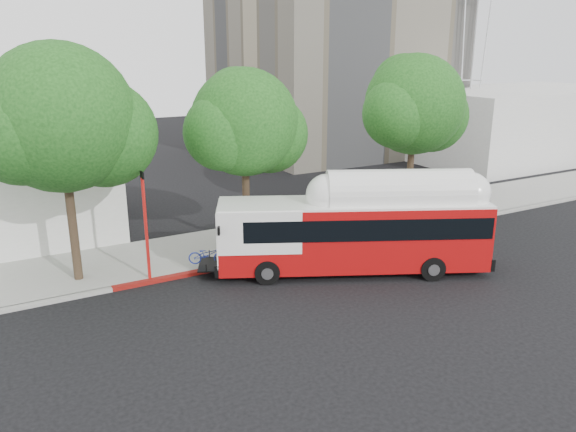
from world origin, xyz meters
TOP-DOWN VIEW (x-y plane):
  - ground at (0.00, 0.00)m, footprint 120.00×120.00m
  - sidewalk at (0.00, 6.50)m, footprint 60.00×5.00m
  - curb_strip at (0.00, 3.90)m, footprint 60.00×0.30m
  - red_curb_segment at (-3.00, 3.90)m, footprint 10.00×0.32m
  - street_tree_left at (-8.53, 5.56)m, footprint 6.67×5.80m
  - street_tree_mid at (-0.59, 6.06)m, footprint 5.75×5.00m
  - street_tree_right at (9.44, 5.86)m, footprint 6.21×5.40m
  - horizon_block at (30.00, 16.00)m, footprint 20.00×12.00m
  - transit_bus at (1.74, 0.85)m, footprint 12.04×7.22m
  - signal_pole at (-6.38, 4.13)m, footprint 0.13×0.45m

SIDE VIEW (x-z plane):
  - ground at x=0.00m, z-range 0.00..0.00m
  - sidewalk at x=0.00m, z-range 0.00..0.15m
  - curb_strip at x=0.00m, z-range 0.00..0.15m
  - red_curb_segment at x=-3.00m, z-range 0.00..0.16m
  - transit_bus at x=1.74m, z-range -0.12..3.53m
  - signal_pole at x=-6.38m, z-range 0.06..4.76m
  - horizon_block at x=30.00m, z-range 0.00..6.00m
  - street_tree_mid at x=-0.59m, z-range 1.60..10.22m
  - street_tree_right at x=9.44m, z-range 1.67..10.85m
  - street_tree_left at x=-8.53m, z-range 1.73..11.47m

